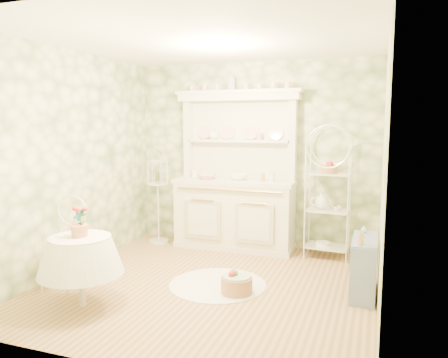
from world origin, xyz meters
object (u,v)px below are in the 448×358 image
(bakers_rack, at_px, (328,187))
(side_shelf, at_px, (364,266))
(birdcage_stand, at_px, (158,199))
(cafe_chair, at_px, (64,254))
(round_table, at_px, (81,270))
(kitchen_dresser, at_px, (235,170))
(floor_basket, at_px, (237,283))

(bakers_rack, relative_size, side_shelf, 2.62)
(birdcage_stand, bearing_deg, cafe_chair, -92.49)
(round_table, xyz_separation_m, birdcage_stand, (-0.40, 2.36, 0.30))
(kitchen_dresser, distance_m, bakers_rack, 1.34)
(round_table, relative_size, birdcage_stand, 0.55)
(birdcage_stand, xyz_separation_m, floor_basket, (1.75, -1.53, -0.56))
(birdcage_stand, bearing_deg, bakers_rack, 2.63)
(kitchen_dresser, relative_size, side_shelf, 3.10)
(bakers_rack, xyz_separation_m, round_table, (-2.11, -2.47, -0.59))
(side_shelf, distance_m, birdcage_stand, 3.25)
(side_shelf, xyz_separation_m, birdcage_stand, (-3.03, 1.10, 0.36))
(round_table, distance_m, birdcage_stand, 2.41)
(kitchen_dresser, height_order, side_shelf, kitchen_dresser)
(round_table, relative_size, floor_basket, 2.11)
(side_shelf, height_order, round_table, round_table)
(bakers_rack, bearing_deg, side_shelf, -61.51)
(birdcage_stand, bearing_deg, floor_basket, -41.10)
(side_shelf, height_order, cafe_chair, cafe_chair)
(kitchen_dresser, bearing_deg, cafe_chair, -120.55)
(kitchen_dresser, height_order, bakers_rack, kitchen_dresser)
(kitchen_dresser, distance_m, birdcage_stand, 1.28)
(bakers_rack, relative_size, round_table, 2.58)
(floor_basket, bearing_deg, cafe_chair, -164.89)
(round_table, bearing_deg, birdcage_stand, 99.67)
(kitchen_dresser, bearing_deg, round_table, -107.45)
(bakers_rack, bearing_deg, round_table, -125.25)
(kitchen_dresser, xyz_separation_m, bakers_rack, (1.33, -0.01, -0.18))
(kitchen_dresser, height_order, cafe_chair, kitchen_dresser)
(bakers_rack, bearing_deg, kitchen_dresser, -175.28)
(bakers_rack, distance_m, birdcage_stand, 2.53)
(side_shelf, xyz_separation_m, floor_basket, (-1.28, -0.43, -0.20))
(cafe_chair, bearing_deg, kitchen_dresser, 51.56)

